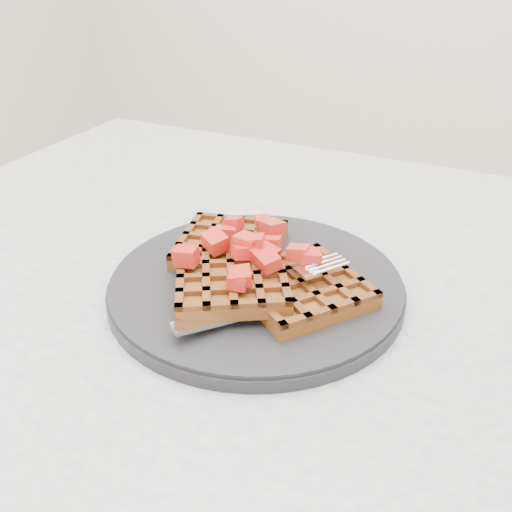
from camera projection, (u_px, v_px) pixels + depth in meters
name	position (u px, v px, depth m)	size (l,w,h in m)	color
table	(365.00, 400.00, 0.58)	(1.20, 0.80, 0.75)	silver
plate	(256.00, 285.00, 0.55)	(0.28, 0.28, 0.02)	black
waffles	(254.00, 270.00, 0.54)	(0.23, 0.20, 0.03)	brown
strawberry_pile	(256.00, 243.00, 0.53)	(0.15, 0.15, 0.02)	#A30400
fork	(276.00, 300.00, 0.50)	(0.02, 0.18, 0.02)	silver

